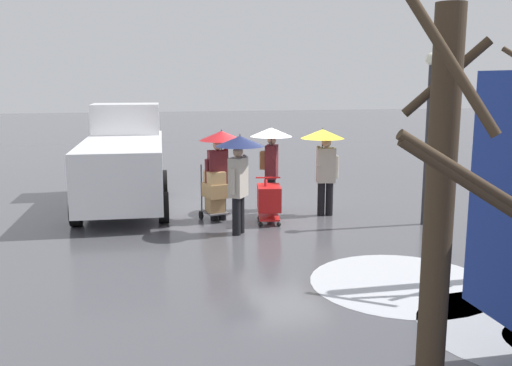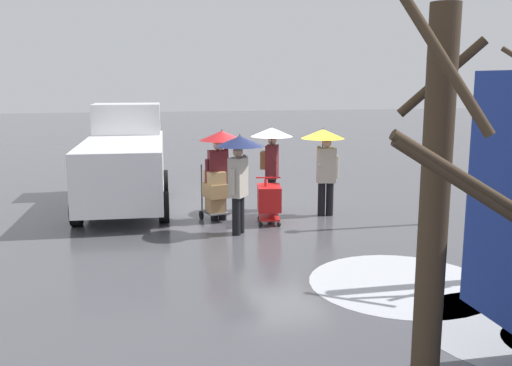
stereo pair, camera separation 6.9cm
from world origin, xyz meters
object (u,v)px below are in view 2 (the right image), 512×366
object	(u,v)px
shopping_cart_vendor	(269,199)
street_lamp	(429,121)
pedestrian_pink_side	(239,161)
hand_dolly_boxes	(215,192)
pedestrian_black_side	(324,152)
bare_tree_far	(435,233)
cargo_van_parked_right	(125,162)
pedestrian_white_side	(271,149)
pedestrian_far_side	(220,154)

from	to	relation	value
shopping_cart_vendor	street_lamp	bearing A→B (deg)	166.63
shopping_cart_vendor	pedestrian_pink_side	size ratio (longest dim) A/B	0.49
shopping_cart_vendor	hand_dolly_boxes	distance (m)	1.29
hand_dolly_boxes	pedestrian_black_side	bearing A→B (deg)	-179.68
hand_dolly_boxes	bare_tree_far	world-z (taller)	bare_tree_far
cargo_van_parked_right	hand_dolly_boxes	xyz separation A→B (m)	(-2.08, 2.01, -0.49)
hand_dolly_boxes	pedestrian_white_side	world-z (taller)	pedestrian_white_side
shopping_cart_vendor	street_lamp	size ratio (longest dim) A/B	0.27
street_lamp	pedestrian_black_side	bearing A→B (deg)	-33.56
cargo_van_parked_right	pedestrian_black_side	distance (m)	5.16
pedestrian_black_side	shopping_cart_vendor	bearing A→B (deg)	18.56
hand_dolly_boxes	pedestrian_white_side	xyz separation A→B (m)	(-1.53, -0.76, 0.88)
pedestrian_black_side	pedestrian_white_side	bearing A→B (deg)	-33.39
shopping_cart_vendor	street_lamp	distance (m)	3.98
cargo_van_parked_right	shopping_cart_vendor	bearing A→B (deg)	142.76
shopping_cart_vendor	bare_tree_far	distance (m)	8.53
pedestrian_far_side	bare_tree_far	xyz separation A→B (m)	(-0.50, 8.92, 0.48)
street_lamp	hand_dolly_boxes	bearing A→B (deg)	-15.65
pedestrian_white_side	cargo_van_parked_right	bearing A→B (deg)	-19.04
cargo_van_parked_right	street_lamp	world-z (taller)	street_lamp
pedestrian_pink_side	pedestrian_far_side	xyz separation A→B (m)	(0.23, -1.25, 0.00)
pedestrian_white_side	street_lamp	size ratio (longest dim) A/B	0.56
bare_tree_far	street_lamp	bearing A→B (deg)	-117.89
street_lamp	shopping_cart_vendor	bearing A→B (deg)	-13.37
cargo_van_parked_right	pedestrian_far_side	distance (m)	2.99
bare_tree_far	hand_dolly_boxes	bearing A→B (deg)	-85.83
bare_tree_far	pedestrian_pink_side	bearing A→B (deg)	-87.94
hand_dolly_boxes	pedestrian_pink_side	size ratio (longest dim) A/B	0.61
cargo_van_parked_right	hand_dolly_boxes	distance (m)	2.94
shopping_cart_vendor	bare_tree_far	world-z (taller)	bare_tree_far
shopping_cart_vendor	pedestrian_white_side	world-z (taller)	pedestrian_white_side
pedestrian_far_side	street_lamp	size ratio (longest dim) A/B	0.56
cargo_van_parked_right	pedestrian_black_side	bearing A→B (deg)	157.21
shopping_cart_vendor	pedestrian_pink_side	world-z (taller)	pedestrian_pink_side
pedestrian_pink_side	shopping_cart_vendor	bearing A→B (deg)	-139.07
cargo_van_parked_right	pedestrian_pink_side	size ratio (longest dim) A/B	2.52
bare_tree_far	pedestrian_far_side	bearing A→B (deg)	-86.77
shopping_cart_vendor	cargo_van_parked_right	bearing A→B (deg)	-37.24
pedestrian_white_side	pedestrian_far_side	distance (m)	1.55
cargo_van_parked_right	hand_dolly_boxes	size ratio (longest dim) A/B	4.12
shopping_cart_vendor	pedestrian_black_side	size ratio (longest dim) A/B	0.49
pedestrian_black_side	pedestrian_white_side	world-z (taller)	same
pedestrian_white_side	street_lamp	world-z (taller)	street_lamp
cargo_van_parked_right	pedestrian_pink_side	bearing A→B (deg)	127.52
shopping_cart_vendor	hand_dolly_boxes	bearing A→B (deg)	-21.98
pedestrian_pink_side	bare_tree_far	size ratio (longest dim) A/B	0.52
pedestrian_pink_side	street_lamp	distance (m)	4.35
hand_dolly_boxes	pedestrian_pink_side	world-z (taller)	pedestrian_pink_side
pedestrian_black_side	pedestrian_far_side	size ratio (longest dim) A/B	1.00
cargo_van_parked_right	bare_tree_far	world-z (taller)	bare_tree_far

